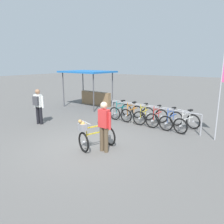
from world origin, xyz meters
name	(u,v)px	position (x,y,z in m)	size (l,w,h in m)	color
ground_plane	(86,146)	(0.00, 0.00, 0.00)	(80.00, 80.00, 0.00)	#605E5B
bike_rack_rail	(151,110)	(0.73, 3.62, 0.70)	(4.59, 0.50, 0.88)	#99999E
racked_bike_teal	(121,111)	(-1.10, 3.98, 0.37)	(0.73, 1.14, 0.97)	black
racked_bike_orange	(132,113)	(-0.40, 3.91, 0.37)	(0.73, 1.13, 0.97)	black
racked_bike_yellow	(144,115)	(0.30, 3.84, 0.37)	(0.71, 1.13, 0.97)	black
racked_bike_red	(157,117)	(0.99, 3.78, 0.37)	(0.67, 1.11, 0.97)	black
racked_bike_blue	(171,120)	(1.69, 3.71, 0.37)	(0.76, 1.16, 0.97)	black
racked_bike_white	(187,123)	(2.39, 3.64, 0.37)	(0.90, 1.23, 0.98)	black
featured_bicycle	(94,135)	(0.41, -0.05, 0.49)	(0.99, 1.26, 1.09)	black
person_with_featured_bike	(104,125)	(0.80, 0.00, 0.91)	(0.53, 0.23, 1.64)	brown
pedestrian_with_backpack	(38,104)	(-3.60, 0.83, 0.94)	(0.52, 0.39, 1.64)	black
market_stall	(91,85)	(-4.38, 5.55, 1.39)	(3.19, 2.42, 2.30)	#4C4C51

